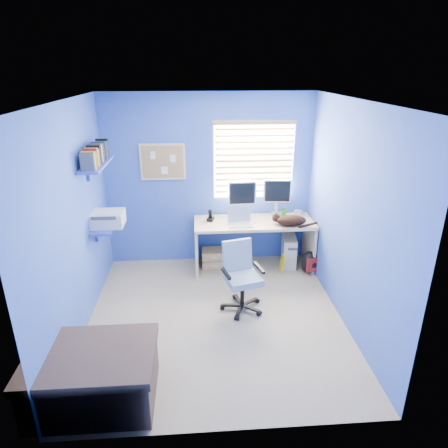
{
  "coord_description": "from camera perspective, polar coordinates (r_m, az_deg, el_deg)",
  "views": [
    {
      "loc": [
        -0.19,
        -4.03,
        2.81
      ],
      "look_at": [
        0.15,
        0.65,
        0.95
      ],
      "focal_mm": 32.0,
      "sensor_mm": 36.0,
      "label": 1
    }
  ],
  "objects": [
    {
      "name": "wall_right",
      "position": [
        4.64,
        17.49,
        0.95
      ],
      "size": [
        0.01,
        3.2,
        2.5
      ],
      "primitive_type": "cube",
      "color": "blue",
      "rests_on": "ground"
    },
    {
      "name": "bed_corner",
      "position": [
        3.95,
        -18.14,
        -19.99
      ],
      "size": [
        1.06,
        0.75,
        0.51
      ],
      "primitive_type": "cube",
      "color": "brown",
      "rests_on": "floor"
    },
    {
      "name": "wall_shelves",
      "position": [
        5.11,
        -17.23,
        5.01
      ],
      "size": [
        0.42,
        0.9,
        1.05
      ],
      "color": "#3A4ABD",
      "rests_on": "ground"
    },
    {
      "name": "ceiling",
      "position": [
        4.04,
        -1.51,
        17.23
      ],
      "size": [
        3.0,
        3.2,
        0.0
      ],
      "primitive_type": "cube",
      "color": "white",
      "rests_on": "wall_back"
    },
    {
      "name": "yellow_book",
      "position": [
        5.93,
        8.3,
        -5.58
      ],
      "size": [
        0.03,
        0.17,
        0.24
      ],
      "primitive_type": "cube",
      "color": "yellow",
      "rests_on": "floor"
    },
    {
      "name": "drawer_boxes",
      "position": [
        6.0,
        -1.47,
        -4.84
      ],
      "size": [
        0.35,
        0.28,
        0.27
      ],
      "primitive_type": "cube",
      "color": "tan",
      "rests_on": "floor"
    },
    {
      "name": "tower_pc",
      "position": [
        6.09,
        9.25,
        -3.78
      ],
      "size": [
        0.25,
        0.46,
        0.45
      ],
      "primitive_type": "cube",
      "rotation": [
        0.0,
        0.0,
        -0.13
      ],
      "color": "beige",
      "rests_on": "floor"
    },
    {
      "name": "wall_left",
      "position": [
        4.51,
        -20.74,
        -0.06
      ],
      "size": [
        0.01,
        3.2,
        2.5
      ],
      "primitive_type": "cube",
      "color": "blue",
      "rests_on": "ground"
    },
    {
      "name": "wall_front",
      "position": [
        2.89,
        0.32,
        -11.0
      ],
      "size": [
        3.0,
        0.01,
        2.5
      ],
      "primitive_type": "cube",
      "color": "blue",
      "rests_on": "ground"
    },
    {
      "name": "monitor_right",
      "position": [
        5.94,
        7.53,
        3.8
      ],
      "size": [
        0.41,
        0.17,
        0.54
      ],
      "primitive_type": "cube",
      "rotation": [
        0.0,
        0.0,
        -0.12
      ],
      "color": "silver",
      "rests_on": "desk"
    },
    {
      "name": "office_chair",
      "position": [
        4.94,
        2.46,
        -8.68
      ],
      "size": [
        0.6,
        0.6,
        0.85
      ],
      "color": "black",
      "rests_on": "floor"
    },
    {
      "name": "laptop",
      "position": [
        5.55,
        2.33,
        0.94
      ],
      "size": [
        0.34,
        0.27,
        0.22
      ],
      "primitive_type": "cube",
      "rotation": [
        0.0,
        0.0,
        0.04
      ],
      "color": "silver",
      "rests_on": "desk"
    },
    {
      "name": "phone",
      "position": [
        5.71,
        -1.96,
        1.28
      ],
      "size": [
        0.12,
        0.13,
        0.17
      ],
      "primitive_type": "cube",
      "rotation": [
        0.0,
        0.0,
        -0.31
      ],
      "color": "black",
      "rests_on": "desk"
    },
    {
      "name": "cd_spindle",
      "position": [
        6.05,
        10.56,
        1.61
      ],
      "size": [
        0.13,
        0.13,
        0.07
      ],
      "primitive_type": "cylinder",
      "color": "silver",
      "rests_on": "desk"
    },
    {
      "name": "window_blinds",
      "position": [
        5.8,
        4.32,
        9.02
      ],
      "size": [
        1.15,
        0.05,
        1.1
      ],
      "color": "white",
      "rests_on": "ground"
    },
    {
      "name": "mug",
      "position": [
        5.98,
        8.5,
        1.63
      ],
      "size": [
        0.1,
        0.09,
        0.1
      ],
      "primitive_type": "imported",
      "color": "#287F27",
      "rests_on": "desk"
    },
    {
      "name": "desk",
      "position": [
        5.88,
        4.21,
        -2.97
      ],
      "size": [
        1.71,
        0.65,
        0.74
      ],
      "primitive_type": "cube",
      "color": "#D4B283",
      "rests_on": "floor"
    },
    {
      "name": "floor",
      "position": [
        4.91,
        -1.22,
        -13.25
      ],
      "size": [
        3.0,
        3.2,
        0.0
      ],
      "primitive_type": "cube",
      "color": "tan",
      "rests_on": "ground"
    },
    {
      "name": "wall_back",
      "position": [
        5.84,
        -2.16,
        6.13
      ],
      "size": [
        3.0,
        0.01,
        2.5
      ],
      "primitive_type": "cube",
      "color": "blue",
      "rests_on": "ground"
    },
    {
      "name": "cat",
      "position": [
        5.62,
        9.62,
        0.49
      ],
      "size": [
        0.47,
        0.36,
        0.15
      ],
      "primitive_type": "ellipsoid",
      "rotation": [
        0.0,
        0.0,
        -0.4
      ],
      "color": "black",
      "rests_on": "desk"
    },
    {
      "name": "corkboard",
      "position": [
        5.77,
        -8.74,
        8.76
      ],
      "size": [
        0.64,
        0.02,
        0.52
      ],
      "color": "#D4B283",
      "rests_on": "ground"
    },
    {
      "name": "backpack",
      "position": [
        5.93,
        12.22,
        -5.37
      ],
      "size": [
        0.32,
        0.27,
        0.34
      ],
      "primitive_type": "ellipsoid",
      "rotation": [
        0.0,
        0.0,
        0.18
      ],
      "color": "black",
      "rests_on": "floor"
    },
    {
      "name": "monitor_left",
      "position": [
        5.8,
        2.58,
        3.51
      ],
      "size": [
        0.41,
        0.14,
        0.54
      ],
      "primitive_type": "cube",
      "rotation": [
        0.0,
        0.0,
        0.05
      ],
      "color": "silver",
      "rests_on": "desk"
    }
  ]
}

